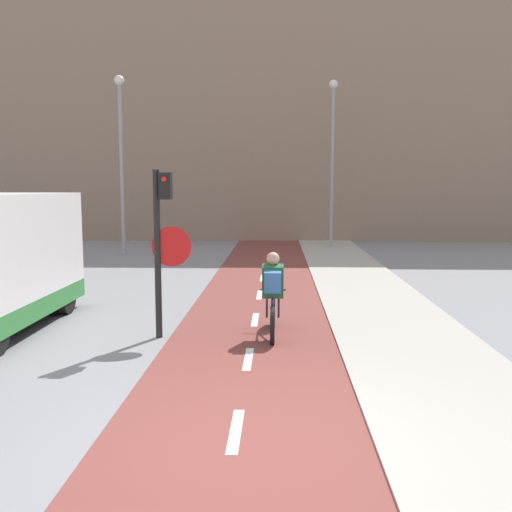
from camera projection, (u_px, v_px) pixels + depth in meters
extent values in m
plane|color=gray|center=(232.00, 455.00, 5.46)|extent=(120.00, 120.00, 0.00)
cube|color=brown|center=(232.00, 454.00, 5.46)|extent=(2.79, 60.00, 0.02)
cube|color=white|center=(236.00, 430.00, 5.95)|extent=(0.12, 1.10, 0.00)
cube|color=white|center=(248.00, 359.00, 8.43)|extent=(0.12, 1.10, 0.00)
cube|color=white|center=(255.00, 320.00, 10.91)|extent=(0.12, 1.10, 0.00)
cube|color=white|center=(259.00, 295.00, 13.39)|extent=(0.12, 1.10, 0.00)
cube|color=white|center=(262.00, 278.00, 15.87)|extent=(0.12, 1.10, 0.00)
cube|color=white|center=(265.00, 266.00, 18.35)|extent=(0.12, 1.10, 0.00)
cube|color=#A8A399|center=(507.00, 457.00, 5.36)|extent=(2.40, 60.00, 0.05)
cube|color=#89705B|center=(270.00, 121.00, 28.57)|extent=(60.00, 5.00, 11.60)
cylinder|color=black|center=(158.00, 255.00, 9.55)|extent=(0.11, 0.11, 2.83)
cube|color=black|center=(165.00, 186.00, 9.40)|extent=(0.20, 0.20, 0.44)
sphere|color=red|center=(164.00, 179.00, 9.28)|extent=(0.09, 0.09, 0.09)
cone|color=red|center=(171.00, 247.00, 9.51)|extent=(0.67, 0.01, 0.67)
cone|color=silver|center=(171.00, 247.00, 9.52)|extent=(0.60, 0.02, 0.60)
cylinder|color=gray|center=(122.00, 170.00, 21.12)|extent=(0.14, 0.14, 6.29)
sphere|color=silver|center=(119.00, 80.00, 20.73)|extent=(0.36, 0.36, 0.36)
cylinder|color=gray|center=(332.00, 169.00, 23.62)|extent=(0.14, 0.14, 6.59)
sphere|color=silver|center=(333.00, 84.00, 23.21)|extent=(0.36, 0.36, 0.36)
cylinder|color=black|center=(272.00, 325.00, 9.26)|extent=(0.07, 0.62, 0.62)
cylinder|color=black|center=(273.00, 311.00, 10.31)|extent=(0.07, 0.62, 0.62)
cylinder|color=navy|center=(273.00, 306.00, 9.97)|extent=(0.04, 0.68, 0.39)
cylinder|color=navy|center=(273.00, 311.00, 9.47)|extent=(0.04, 0.35, 0.41)
cylinder|color=navy|center=(273.00, 297.00, 9.78)|extent=(0.04, 0.99, 0.07)
cylinder|color=navy|center=(273.00, 323.00, 9.46)|extent=(0.04, 0.41, 0.05)
cylinder|color=black|center=(273.00, 290.00, 10.27)|extent=(0.46, 0.03, 0.03)
cube|color=#235B33|center=(273.00, 281.00, 9.63)|extent=(0.36, 0.31, 0.59)
sphere|color=tan|center=(273.00, 259.00, 9.62)|extent=(0.22, 0.22, 0.22)
cylinder|color=#232328|center=(267.00, 306.00, 9.65)|extent=(0.04, 0.07, 0.39)
cylinder|color=#232328|center=(279.00, 306.00, 9.64)|extent=(0.04, 0.07, 0.39)
cube|color=#3370B2|center=(273.00, 282.00, 9.45)|extent=(0.28, 0.23, 0.39)
cube|color=black|center=(31.00, 226.00, 12.11)|extent=(1.95, 0.04, 0.70)
cylinder|color=black|center=(66.00, 297.00, 11.47)|extent=(0.18, 0.70, 0.70)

